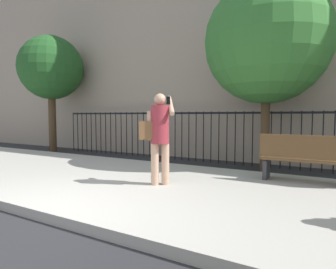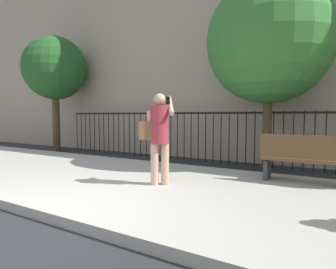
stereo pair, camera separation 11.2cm
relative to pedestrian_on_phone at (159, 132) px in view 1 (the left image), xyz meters
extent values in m
plane|color=#28282B|center=(-0.57, -2.13, -1.16)|extent=(60.00, 60.00, 0.00)
cube|color=#B2ADA3|center=(-0.57, 0.07, -1.08)|extent=(28.00, 4.40, 0.15)
cube|color=tan|center=(-0.57, 6.37, 3.43)|extent=(28.00, 4.00, 9.17)
cube|color=black|center=(-0.57, 3.77, 0.39)|extent=(12.00, 0.04, 0.06)
cylinder|color=black|center=(-6.57, 3.77, -0.36)|extent=(0.03, 0.03, 1.60)
cylinder|color=black|center=(-6.31, 3.77, -0.36)|extent=(0.03, 0.03, 1.60)
cylinder|color=black|center=(-6.06, 3.77, -0.36)|extent=(0.03, 0.03, 1.60)
cylinder|color=black|center=(-5.80, 3.77, -0.36)|extent=(0.03, 0.03, 1.60)
cylinder|color=black|center=(-5.55, 3.77, -0.36)|extent=(0.03, 0.03, 1.60)
cylinder|color=black|center=(-5.29, 3.77, -0.36)|extent=(0.03, 0.03, 1.60)
cylinder|color=black|center=(-5.04, 3.77, -0.36)|extent=(0.03, 0.03, 1.60)
cylinder|color=black|center=(-4.78, 3.77, -0.36)|extent=(0.03, 0.03, 1.60)
cylinder|color=black|center=(-4.52, 3.77, -0.36)|extent=(0.03, 0.03, 1.60)
cylinder|color=black|center=(-4.27, 3.77, -0.36)|extent=(0.03, 0.03, 1.60)
cylinder|color=black|center=(-4.01, 3.77, -0.36)|extent=(0.03, 0.03, 1.60)
cylinder|color=black|center=(-3.76, 3.77, -0.36)|extent=(0.03, 0.03, 1.60)
cylinder|color=black|center=(-3.50, 3.77, -0.36)|extent=(0.03, 0.03, 1.60)
cylinder|color=black|center=(-3.25, 3.77, -0.36)|extent=(0.03, 0.03, 1.60)
cylinder|color=black|center=(-2.99, 3.77, -0.36)|extent=(0.03, 0.03, 1.60)
cylinder|color=black|center=(-2.74, 3.77, -0.36)|extent=(0.03, 0.03, 1.60)
cylinder|color=black|center=(-2.48, 3.77, -0.36)|extent=(0.03, 0.03, 1.60)
cylinder|color=black|center=(-2.23, 3.77, -0.36)|extent=(0.03, 0.03, 1.60)
cylinder|color=black|center=(-1.97, 3.77, -0.36)|extent=(0.03, 0.03, 1.60)
cylinder|color=black|center=(-1.72, 3.77, -0.36)|extent=(0.03, 0.03, 1.60)
cylinder|color=black|center=(-1.46, 3.77, -0.36)|extent=(0.03, 0.03, 1.60)
cylinder|color=black|center=(-1.21, 3.77, -0.36)|extent=(0.03, 0.03, 1.60)
cylinder|color=black|center=(-0.95, 3.77, -0.36)|extent=(0.03, 0.03, 1.60)
cylinder|color=black|center=(-0.70, 3.77, -0.36)|extent=(0.03, 0.03, 1.60)
cylinder|color=black|center=(-0.44, 3.77, -0.36)|extent=(0.03, 0.03, 1.60)
cylinder|color=black|center=(-0.18, 3.77, -0.36)|extent=(0.03, 0.03, 1.60)
cylinder|color=black|center=(0.07, 3.77, -0.36)|extent=(0.03, 0.03, 1.60)
cylinder|color=black|center=(0.33, 3.77, -0.36)|extent=(0.03, 0.03, 1.60)
cylinder|color=black|center=(0.58, 3.77, -0.36)|extent=(0.03, 0.03, 1.60)
cylinder|color=black|center=(0.84, 3.77, -0.36)|extent=(0.03, 0.03, 1.60)
cylinder|color=black|center=(1.09, 3.77, -0.36)|extent=(0.03, 0.03, 1.60)
cylinder|color=black|center=(1.35, 3.77, -0.36)|extent=(0.03, 0.03, 1.60)
cylinder|color=black|center=(1.60, 3.77, -0.36)|extent=(0.03, 0.03, 1.60)
cylinder|color=black|center=(1.86, 3.77, -0.36)|extent=(0.03, 0.03, 1.60)
cylinder|color=black|center=(2.11, 3.77, -0.36)|extent=(0.03, 0.03, 1.60)
cylinder|color=black|center=(2.37, 3.77, -0.36)|extent=(0.03, 0.03, 1.60)
cylinder|color=black|center=(2.62, 3.77, -0.36)|extent=(0.03, 0.03, 1.60)
cylinder|color=black|center=(2.88, 3.77, -0.36)|extent=(0.03, 0.03, 1.60)
cylinder|color=tan|center=(0.10, 0.08, -0.61)|extent=(0.15, 0.15, 0.79)
cylinder|color=tan|center=(-0.06, -0.05, -0.61)|extent=(0.15, 0.15, 0.79)
cylinder|color=#992D38|center=(0.02, 0.02, 0.14)|extent=(0.48, 0.48, 0.72)
sphere|color=tan|center=(0.02, 0.02, 0.61)|extent=(0.22, 0.22, 0.22)
cylinder|color=tan|center=(0.18, 0.14, 0.50)|extent=(0.38, 0.45, 0.39)
cylinder|color=tan|center=(-0.14, -0.11, 0.12)|extent=(0.09, 0.09, 0.55)
cube|color=black|center=(0.18, 0.06, 0.59)|extent=(0.06, 0.05, 0.15)
cube|color=brown|center=(-0.19, -0.14, 0.03)|extent=(0.32, 0.30, 0.34)
cube|color=brown|center=(2.37, 1.60, -0.56)|extent=(1.60, 0.45, 0.05)
cube|color=brown|center=(2.37, 1.40, -0.28)|extent=(1.60, 0.06, 0.44)
cube|color=#333338|center=(1.67, 1.60, -0.81)|extent=(0.08, 0.41, 0.40)
cylinder|color=#4C3823|center=(1.29, 3.24, 0.09)|extent=(0.23, 0.23, 2.50)
sphere|color=#387A33|center=(1.29, 3.24, 2.22)|extent=(3.22, 3.22, 3.22)
cylinder|color=#4C3823|center=(-7.11, 3.16, 0.19)|extent=(0.29, 0.29, 2.70)
sphere|color=#235623|center=(-7.11, 3.16, 2.24)|extent=(2.54, 2.54, 2.54)
camera|label=1|loc=(2.87, -4.59, 0.31)|focal=30.69mm
camera|label=2|loc=(2.97, -4.53, 0.31)|focal=30.69mm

